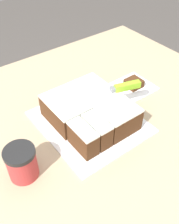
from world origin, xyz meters
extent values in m
cube|color=tan|center=(0.00, 0.00, 0.45)|extent=(1.40, 1.10, 0.90)
cube|color=white|center=(0.06, 0.02, 0.90)|extent=(0.32, 0.36, 0.01)
cube|color=#472814|center=(0.06, 0.07, 0.94)|extent=(0.23, 0.16, 0.08)
cube|color=white|center=(0.06, 0.07, 0.98)|extent=(0.23, 0.16, 0.01)
cube|color=#472814|center=(0.11, -0.06, 0.94)|extent=(0.12, 0.11, 0.08)
cube|color=white|center=(0.11, -0.06, 0.98)|extent=(0.12, 0.11, 0.01)
cube|color=#472814|center=(-0.03, -0.06, 0.94)|extent=(0.05, 0.10, 0.08)
cube|color=white|center=(-0.03, -0.06, 0.98)|extent=(0.05, 0.10, 0.01)
cube|color=#472814|center=(0.02, -0.06, 0.94)|extent=(0.05, 0.10, 0.08)
cube|color=white|center=(0.02, -0.06, 0.98)|extent=(0.05, 0.10, 0.01)
cube|color=silver|center=(0.06, 0.05, 0.99)|extent=(0.22, 0.09, 0.00)
cube|color=slate|center=(0.16, 0.02, 0.99)|extent=(0.02, 0.03, 0.02)
cube|color=#8CCC26|center=(0.21, 0.00, 1.00)|extent=(0.10, 0.05, 0.02)
cylinder|color=#B23333|center=(-0.22, -0.04, 0.94)|extent=(0.08, 0.08, 0.09)
cylinder|color=black|center=(-0.22, -0.04, 0.99)|extent=(0.09, 0.09, 0.01)
cube|color=white|center=(0.33, 0.08, 0.90)|extent=(0.15, 0.15, 0.01)
cube|color=#472814|center=(0.33, 0.08, 0.92)|extent=(0.06, 0.06, 0.03)
camera|label=1|loc=(-0.34, -0.51, 1.53)|focal=42.00mm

